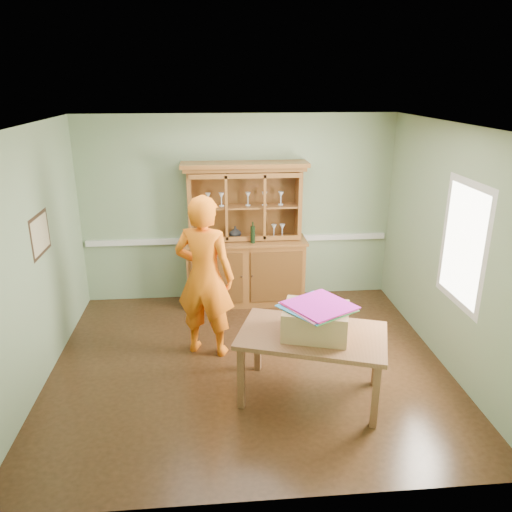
{
  "coord_description": "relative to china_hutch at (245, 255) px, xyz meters",
  "views": [
    {
      "loc": [
        -0.37,
        -5.04,
        3.13
      ],
      "look_at": [
        0.12,
        0.4,
        1.19
      ],
      "focal_mm": 35.0,
      "sensor_mm": 36.0,
      "label": 1
    }
  ],
  "objects": [
    {
      "name": "window_panel",
      "position": [
        2.15,
        -2.07,
        0.77
      ],
      "size": [
        0.03,
        0.96,
        1.36
      ],
      "color": "silver",
      "rests_on": "wall_right"
    },
    {
      "name": "person",
      "position": [
        -0.57,
        -1.41,
        0.24
      ],
      "size": [
        0.82,
        0.67,
        1.94
      ],
      "primitive_type": "imported",
      "rotation": [
        0.0,
        0.0,
        2.81
      ],
      "color": "orange",
      "rests_on": "floor"
    },
    {
      "name": "cardboard_box",
      "position": [
        0.53,
        -2.45,
        0.15
      ],
      "size": [
        0.75,
        0.66,
        0.29
      ],
      "primitive_type": "cube",
      "rotation": [
        0.0,
        0.0,
        -0.29
      ],
      "color": "#A17D53",
      "rests_on": "dining_table"
    },
    {
      "name": "dining_table",
      "position": [
        0.51,
        -2.42,
        -0.08
      ],
      "size": [
        1.66,
        1.29,
        0.73
      ],
      "rotation": [
        0.0,
        0.0,
        -0.32
      ],
      "color": "brown",
      "rests_on": "floor"
    },
    {
      "name": "wall_right",
      "position": [
        2.17,
        -1.77,
        0.62
      ],
      "size": [
        0.0,
        4.0,
        4.0
      ],
      "primitive_type": "plane",
      "rotation": [
        1.57,
        0.0,
        -1.57
      ],
      "color": "gray",
      "rests_on": "floor"
    },
    {
      "name": "wall_back",
      "position": [
        -0.08,
        0.23,
        0.62
      ],
      "size": [
        4.5,
        0.0,
        4.5
      ],
      "primitive_type": "plane",
      "rotation": [
        1.57,
        0.0,
        0.0
      ],
      "color": "gray",
      "rests_on": "floor"
    },
    {
      "name": "framed_map",
      "position": [
        -2.31,
        -1.47,
        0.82
      ],
      "size": [
        0.03,
        0.6,
        0.46
      ],
      "color": "#301F13",
      "rests_on": "wall_left"
    },
    {
      "name": "kite_stack",
      "position": [
        0.53,
        -2.47,
        0.32
      ],
      "size": [
        0.77,
        0.77,
        0.04
      ],
      "rotation": [
        0.0,
        0.0,
        0.55
      ],
      "color": "#39C463",
      "rests_on": "cardboard_box"
    },
    {
      "name": "wall_left",
      "position": [
        -2.33,
        -1.77,
        0.62
      ],
      "size": [
        0.0,
        4.0,
        4.0
      ],
      "primitive_type": "plane",
      "rotation": [
        1.57,
        0.0,
        1.57
      ],
      "color": "gray",
      "rests_on": "floor"
    },
    {
      "name": "floor",
      "position": [
        -0.08,
        -1.77,
        -0.73
      ],
      "size": [
        4.5,
        4.5,
        0.0
      ],
      "primitive_type": "plane",
      "color": "#472A16",
      "rests_on": "ground"
    },
    {
      "name": "china_hutch",
      "position": [
        0.0,
        0.0,
        0.0
      ],
      "size": [
        1.75,
        0.58,
        2.06
      ],
      "color": "brown",
      "rests_on": "floor"
    },
    {
      "name": "chair_rail",
      "position": [
        -0.08,
        0.21,
        0.17
      ],
      "size": [
        4.41,
        0.05,
        0.08
      ],
      "primitive_type": "cube",
      "color": "silver",
      "rests_on": "wall_back"
    },
    {
      "name": "ceiling",
      "position": [
        -0.08,
        -1.77,
        1.97
      ],
      "size": [
        4.5,
        4.5,
        0.0
      ],
      "primitive_type": "plane",
      "rotation": [
        3.14,
        0.0,
        0.0
      ],
      "color": "white",
      "rests_on": "wall_back"
    },
    {
      "name": "wall_front",
      "position": [
        -0.08,
        -3.77,
        0.62
      ],
      "size": [
        4.5,
        0.0,
        4.5
      ],
      "primitive_type": "plane",
      "rotation": [
        -1.57,
        0.0,
        0.0
      ],
      "color": "gray",
      "rests_on": "floor"
    }
  ]
}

